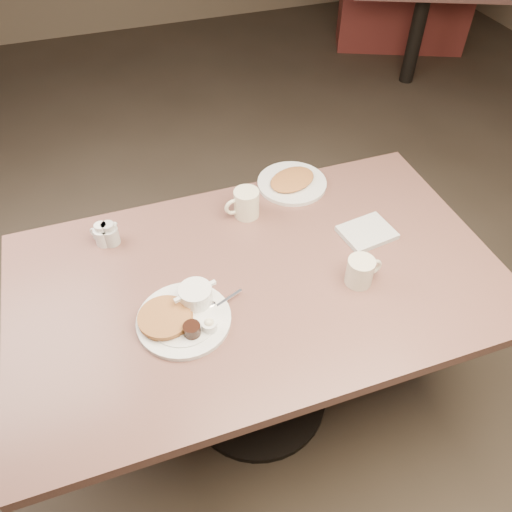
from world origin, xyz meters
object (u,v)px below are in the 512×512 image
object	(u,v)px
coffee_mug_near	(361,271)
creamer_left	(109,234)
diner_table	(258,310)
hash_plate	(292,182)
creamer_right	(103,235)
coffee_mug_far	(246,204)
main_plate	(184,314)

from	to	relation	value
coffee_mug_near	creamer_left	distance (m)	0.81
diner_table	hash_plate	size ratio (longest dim) A/B	4.44
coffee_mug_near	hash_plate	xyz separation A→B (m)	(-0.02, 0.51, -0.03)
coffee_mug_near	hash_plate	size ratio (longest dim) A/B	0.35
coffee_mug_near	creamer_right	world-z (taller)	coffee_mug_near
diner_table	coffee_mug_near	bearing A→B (deg)	-22.77
hash_plate	creamer_right	bearing A→B (deg)	-172.95
coffee_mug_far	creamer_right	world-z (taller)	coffee_mug_far
main_plate	hash_plate	bearing A→B (deg)	42.33
main_plate	creamer_right	xyz separation A→B (m)	(-0.18, 0.39, 0.01)
creamer_left	coffee_mug_far	bearing A→B (deg)	-1.59
coffee_mug_near	creamer_left	world-z (taller)	coffee_mug_near
main_plate	creamer_left	world-z (taller)	creamer_left
coffee_mug_far	creamer_right	size ratio (longest dim) A/B	1.59
diner_table	coffee_mug_near	size ratio (longest dim) A/B	12.61
coffee_mug_near	creamer_right	size ratio (longest dim) A/B	1.49
coffee_mug_far	hash_plate	xyz separation A→B (m)	(0.21, 0.10, -0.04)
main_plate	hash_plate	distance (m)	0.70
coffee_mug_near	creamer_right	distance (m)	0.83
creamer_left	diner_table	bearing A→B (deg)	-36.27
coffee_mug_far	creamer_right	bearing A→B (deg)	177.89
coffee_mug_far	creamer_left	size ratio (longest dim) A/B	1.43
creamer_right	hash_plate	bearing A→B (deg)	7.05
main_plate	creamer_right	size ratio (longest dim) A/B	4.39
creamer_right	hash_plate	size ratio (longest dim) A/B	0.24
coffee_mug_far	creamer_left	bearing A→B (deg)	178.41
coffee_mug_far	coffee_mug_near	bearing A→B (deg)	-60.45
main_plate	coffee_mug_near	world-z (taller)	coffee_mug_near
creamer_left	hash_plate	bearing A→B (deg)	7.69
coffee_mug_near	hash_plate	distance (m)	0.51
coffee_mug_near	diner_table	bearing A→B (deg)	157.23
creamer_right	creamer_left	bearing A→B (deg)	-13.31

